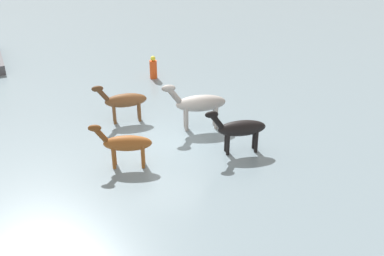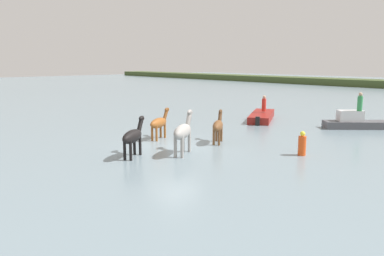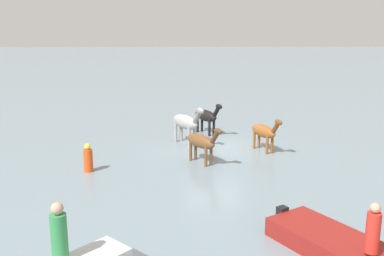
{
  "view_description": "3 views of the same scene",
  "coord_description": "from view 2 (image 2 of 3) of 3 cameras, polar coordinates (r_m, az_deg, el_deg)",
  "views": [
    {
      "loc": [
        -14.45,
        -6.87,
        9.38
      ],
      "look_at": [
        -0.11,
        -0.92,
        0.77
      ],
      "focal_mm": 45.13,
      "sensor_mm": 36.0,
      "label": 1
    },
    {
      "loc": [
        14.27,
        -11.83,
        4.31
      ],
      "look_at": [
        0.94,
        0.27,
        1.1
      ],
      "focal_mm": 35.03,
      "sensor_mm": 36.0,
      "label": 2
    },
    {
      "loc": [
        1.55,
        19.81,
        5.62
      ],
      "look_at": [
        1.0,
        -0.8,
        0.76
      ],
      "focal_mm": 41.06,
      "sensor_mm": 36.0,
      "label": 3
    }
  ],
  "objects": [
    {
      "name": "horse_lead",
      "position": [
        19.95,
        3.98,
        0.34
      ],
      "size": [
        1.55,
        1.94,
        1.68
      ],
      "rotation": [
        0.0,
        0.0,
        2.2
      ],
      "color": "brown",
      "rests_on": "ground_plane"
    },
    {
      "name": "ground_plane",
      "position": [
        19.03,
        -2.5,
        -2.98
      ],
      "size": [
        191.42,
        191.42,
        0.0
      ],
      "primitive_type": "plane",
      "color": "gray"
    },
    {
      "name": "horse_chestnut_trailing",
      "position": [
        17.45,
        -1.37,
        -0.53
      ],
      "size": [
        1.69,
        2.35,
        1.97
      ],
      "rotation": [
        0.0,
        0.0,
        2.13
      ],
      "color": "#9E9993",
      "rests_on": "ground_plane"
    },
    {
      "name": "boat_motor_center",
      "position": [
        28.47,
        10.56,
        1.61
      ],
      "size": [
        3.99,
        5.23,
        0.76
      ],
      "rotation": [
        0.0,
        0.0,
        2.12
      ],
      "color": "maroon",
      "rests_on": "ground_plane"
    },
    {
      "name": "boat_tender_starboard",
      "position": [
        26.59,
        23.71,
        0.61
      ],
      "size": [
        3.79,
        3.91,
        1.33
      ],
      "rotation": [
        0.0,
        0.0,
        3.95
      ],
      "color": "#4C4C51",
      "rests_on": "ground_plane"
    },
    {
      "name": "person_boatman_standing",
      "position": [
        26.16,
        24.2,
        3.57
      ],
      "size": [
        0.32,
        0.32,
        1.19
      ],
      "color": "#338C4C",
      "rests_on": "boat_tender_starboard"
    },
    {
      "name": "horse_dark_mare",
      "position": [
        17.14,
        -8.97,
        -1.25
      ],
      "size": [
        1.52,
        2.09,
        1.76
      ],
      "rotation": [
        0.0,
        0.0,
        2.14
      ],
      "color": "black",
      "rests_on": "ground_plane"
    },
    {
      "name": "person_helmsman_aft",
      "position": [
        28.56,
        10.9,
        3.61
      ],
      "size": [
        0.32,
        0.32,
        1.19
      ],
      "color": "red",
      "rests_on": "boat_motor_center"
    },
    {
      "name": "horse_rear_stallion",
      "position": [
        20.98,
        -5.03,
        0.78
      ],
      "size": [
        1.21,
        2.08,
        1.67
      ],
      "rotation": [
        0.0,
        0.0,
        2.01
      ],
      "color": "brown",
      "rests_on": "ground_plane"
    },
    {
      "name": "buoy_channel_marker",
      "position": [
        18.07,
        16.41,
        -2.43
      ],
      "size": [
        0.36,
        0.36,
        1.14
      ],
      "color": "#E54C19",
      "rests_on": "ground_plane"
    }
  ]
}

